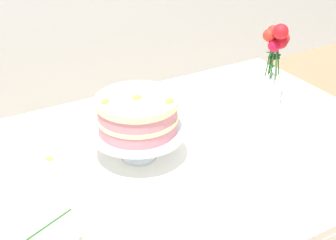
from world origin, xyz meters
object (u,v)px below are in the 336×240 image
(teacup, at_px, (277,142))
(cake_stand, at_px, (138,134))
(flower_vase, at_px, (273,63))
(fallen_rose, at_px, (71,233))
(dining_table, at_px, (190,178))
(layer_cake, at_px, (137,114))

(teacup, bearing_deg, cake_stand, 156.94)
(flower_vase, relative_size, fallen_rose, 2.18)
(dining_table, bearing_deg, flower_vase, 18.85)
(cake_stand, relative_size, layer_cake, 1.17)
(layer_cake, height_order, flower_vase, flower_vase)
(dining_table, height_order, fallen_rose, fallen_rose)
(cake_stand, bearing_deg, fallen_rose, -141.51)
(cake_stand, xyz_separation_m, fallen_rose, (-0.31, -0.25, -0.06))
(dining_table, distance_m, cake_stand, 0.24)
(flower_vase, bearing_deg, teacup, -126.15)
(cake_stand, height_order, fallen_rose, cake_stand)
(fallen_rose, bearing_deg, cake_stand, 38.49)
(cake_stand, distance_m, fallen_rose, 0.40)
(fallen_rose, bearing_deg, dining_table, 21.54)
(cake_stand, bearing_deg, dining_table, -23.21)
(layer_cake, distance_m, flower_vase, 0.60)
(dining_table, height_order, flower_vase, flower_vase)
(cake_stand, bearing_deg, teacup, -23.06)
(cake_stand, relative_size, teacup, 2.43)
(cake_stand, distance_m, layer_cake, 0.07)
(dining_table, xyz_separation_m, teacup, (0.25, -0.11, 0.12))
(teacup, relative_size, fallen_rose, 0.81)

